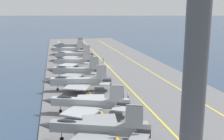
{
  "coord_description": "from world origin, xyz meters",
  "views": [
    {
      "loc": [
        -95.15,
        18.14,
        19.88
      ],
      "look_at": [
        -17.58,
        2.19,
        2.9
      ],
      "focal_mm": 45.0,
      "sensor_mm": 36.0,
      "label": 1
    }
  ],
  "objects_px": {
    "parked_jet_seventh": "(68,49)",
    "crew_green_vest": "(103,60)",
    "parked_jet_second": "(87,103)",
    "parked_jet_fifth": "(72,61)",
    "parked_jet_nearest": "(96,128)",
    "parked_jet_sixth": "(73,55)",
    "crew_red_vest": "(90,52)",
    "crew_white_vest": "(128,96)",
    "parked_jet_eighth": "(70,46)",
    "parked_jet_fourth": "(75,71)",
    "parked_jet_third": "(78,81)"
  },
  "relations": [
    {
      "from": "parked_jet_seventh",
      "to": "parked_jet_third",
      "type": "bearing_deg",
      "value": 179.55
    },
    {
      "from": "parked_jet_seventh",
      "to": "crew_green_vest",
      "type": "xyz_separation_m",
      "value": [
        -20.73,
        -12.01,
        -1.56
      ]
    },
    {
      "from": "crew_red_vest",
      "to": "crew_white_vest",
      "type": "distance_m",
      "value": 66.09
    },
    {
      "from": "parked_jet_fourth",
      "to": "parked_jet_eighth",
      "type": "bearing_deg",
      "value": -1.57
    },
    {
      "from": "parked_jet_fourth",
      "to": "crew_red_vest",
      "type": "relative_size",
      "value": 9.19
    },
    {
      "from": "parked_jet_sixth",
      "to": "parked_jet_second",
      "type": "bearing_deg",
      "value": 178.91
    },
    {
      "from": "parked_jet_fifth",
      "to": "parked_jet_eighth",
      "type": "xyz_separation_m",
      "value": [
        42.49,
        -1.6,
        0.03
      ]
    },
    {
      "from": "crew_white_vest",
      "to": "parked_jet_fourth",
      "type": "bearing_deg",
      "value": 24.24
    },
    {
      "from": "parked_jet_third",
      "to": "crew_red_vest",
      "type": "bearing_deg",
      "value": -10.03
    },
    {
      "from": "parked_jet_seventh",
      "to": "crew_white_vest",
      "type": "xyz_separation_m",
      "value": [
        -66.31,
        -9.68,
        -1.55
      ]
    },
    {
      "from": "parked_jet_fifth",
      "to": "crew_red_vest",
      "type": "height_order",
      "value": "parked_jet_fifth"
    },
    {
      "from": "parked_jet_fifth",
      "to": "crew_green_vest",
      "type": "bearing_deg",
      "value": -53.8
    },
    {
      "from": "crew_red_vest",
      "to": "crew_green_vest",
      "type": "height_order",
      "value": "crew_red_vest"
    },
    {
      "from": "parked_jet_nearest",
      "to": "parked_jet_second",
      "type": "relative_size",
      "value": 1.0
    },
    {
      "from": "parked_jet_nearest",
      "to": "crew_green_vest",
      "type": "distance_m",
      "value": 65.7
    },
    {
      "from": "parked_jet_sixth",
      "to": "parked_jet_seventh",
      "type": "height_order",
      "value": "parked_jet_seventh"
    },
    {
      "from": "parked_jet_eighth",
      "to": "crew_red_vest",
      "type": "height_order",
      "value": "parked_jet_eighth"
    },
    {
      "from": "parked_jet_second",
      "to": "parked_jet_third",
      "type": "height_order",
      "value": "parked_jet_third"
    },
    {
      "from": "crew_red_vest",
      "to": "parked_jet_eighth",
      "type": "bearing_deg",
      "value": 32.23
    },
    {
      "from": "crew_white_vest",
      "to": "parked_jet_seventh",
      "type": "bearing_deg",
      "value": 8.31
    },
    {
      "from": "parked_jet_sixth",
      "to": "parked_jet_nearest",
      "type": "bearing_deg",
      "value": 179.01
    },
    {
      "from": "parked_jet_seventh",
      "to": "crew_green_vest",
      "type": "distance_m",
      "value": 24.01
    },
    {
      "from": "parked_jet_second",
      "to": "crew_red_vest",
      "type": "distance_m",
      "value": 73.47
    },
    {
      "from": "parked_jet_second",
      "to": "crew_white_vest",
      "type": "xyz_separation_m",
      "value": [
        6.73,
        -9.88,
        -1.28
      ]
    },
    {
      "from": "parked_jet_fourth",
      "to": "parked_jet_nearest",
      "type": "bearing_deg",
      "value": 179.9
    },
    {
      "from": "parked_jet_second",
      "to": "parked_jet_eighth",
      "type": "distance_m",
      "value": 85.81
    },
    {
      "from": "parked_jet_fifth",
      "to": "crew_red_vest",
      "type": "distance_m",
      "value": 31.12
    },
    {
      "from": "parked_jet_second",
      "to": "parked_jet_sixth",
      "type": "height_order",
      "value": "parked_jet_sixth"
    },
    {
      "from": "parked_jet_fourth",
      "to": "parked_jet_third",
      "type": "bearing_deg",
      "value": 179.01
    },
    {
      "from": "parked_jet_second",
      "to": "parked_jet_fifth",
      "type": "bearing_deg",
      "value": 0.1
    },
    {
      "from": "crew_white_vest",
      "to": "parked_jet_third",
      "type": "bearing_deg",
      "value": 45.99
    },
    {
      "from": "crew_white_vest",
      "to": "parked_jet_nearest",
      "type": "bearing_deg",
      "value": 152.21
    },
    {
      "from": "parked_jet_sixth",
      "to": "crew_white_vest",
      "type": "relative_size",
      "value": 9.76
    },
    {
      "from": "parked_jet_third",
      "to": "crew_red_vest",
      "type": "relative_size",
      "value": 9.55
    },
    {
      "from": "parked_jet_nearest",
      "to": "crew_red_vest",
      "type": "height_order",
      "value": "parked_jet_nearest"
    },
    {
      "from": "parked_jet_sixth",
      "to": "crew_red_vest",
      "type": "height_order",
      "value": "parked_jet_sixth"
    },
    {
      "from": "parked_jet_fifth",
      "to": "parked_jet_seventh",
      "type": "height_order",
      "value": "parked_jet_seventh"
    },
    {
      "from": "parked_jet_second",
      "to": "parked_jet_eighth",
      "type": "relative_size",
      "value": 1.09
    },
    {
      "from": "parked_jet_sixth",
      "to": "crew_red_vest",
      "type": "distance_m",
      "value": 17.34
    },
    {
      "from": "crew_red_vest",
      "to": "crew_white_vest",
      "type": "xyz_separation_m",
      "value": [
        -66.09,
        -0.17,
        -0.03
      ]
    },
    {
      "from": "parked_jet_seventh",
      "to": "parked_jet_eighth",
      "type": "bearing_deg",
      "value": -5.95
    },
    {
      "from": "parked_jet_third",
      "to": "crew_green_vest",
      "type": "height_order",
      "value": "parked_jet_third"
    },
    {
      "from": "parked_jet_seventh",
      "to": "parked_jet_nearest",
      "type": "bearing_deg",
      "value": 179.8
    },
    {
      "from": "parked_jet_seventh",
      "to": "crew_red_vest",
      "type": "relative_size",
      "value": 9.0
    },
    {
      "from": "parked_jet_fourth",
      "to": "parked_jet_fifth",
      "type": "height_order",
      "value": "parked_jet_fifth"
    },
    {
      "from": "parked_jet_seventh",
      "to": "crew_green_vest",
      "type": "relative_size",
      "value": 9.36
    },
    {
      "from": "parked_jet_fourth",
      "to": "parked_jet_eighth",
      "type": "height_order",
      "value": "parked_jet_fourth"
    },
    {
      "from": "parked_jet_nearest",
      "to": "parked_jet_sixth",
      "type": "xyz_separation_m",
      "value": [
        70.05,
        -1.21,
        0.14
      ]
    },
    {
      "from": "parked_jet_sixth",
      "to": "parked_jet_eighth",
      "type": "bearing_deg",
      "value": -0.86
    },
    {
      "from": "parked_jet_fifth",
      "to": "parked_jet_eighth",
      "type": "bearing_deg",
      "value": -2.16
    }
  ]
}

